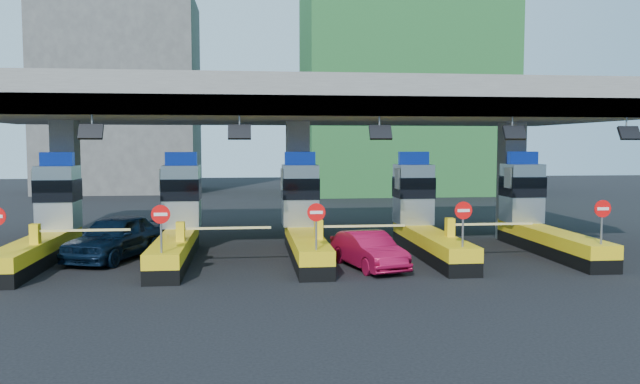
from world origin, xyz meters
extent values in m
plane|color=black|center=(0.00, 0.00, 0.00)|extent=(120.00, 120.00, 0.00)
cube|color=slate|center=(0.00, 3.00, 6.25)|extent=(28.00, 12.00, 1.50)
cube|color=#4C4C49|center=(0.00, -2.70, 5.85)|extent=(28.00, 0.60, 0.70)
cube|color=slate|center=(-10.00, 3.00, 2.75)|extent=(1.00, 1.00, 5.50)
cube|color=slate|center=(0.00, 3.00, 2.75)|extent=(1.00, 1.00, 5.50)
cube|color=slate|center=(10.00, 3.00, 2.75)|extent=(1.00, 1.00, 5.50)
cylinder|color=slate|center=(-7.50, -2.70, 5.25)|extent=(0.06, 0.06, 0.50)
cube|color=black|center=(-7.50, -2.90, 4.90)|extent=(0.80, 0.38, 0.54)
cylinder|color=slate|center=(-2.50, -2.70, 5.25)|extent=(0.06, 0.06, 0.50)
cube|color=black|center=(-2.50, -2.90, 4.90)|extent=(0.80, 0.38, 0.54)
cylinder|color=slate|center=(2.50, -2.70, 5.25)|extent=(0.06, 0.06, 0.50)
cube|color=black|center=(2.50, -2.90, 4.90)|extent=(0.80, 0.38, 0.54)
cylinder|color=slate|center=(7.50, -2.70, 5.25)|extent=(0.06, 0.06, 0.50)
cube|color=black|center=(7.50, -2.90, 4.90)|extent=(0.80, 0.38, 0.54)
cylinder|color=slate|center=(12.00, -2.70, 5.25)|extent=(0.06, 0.06, 0.50)
cube|color=black|center=(12.00, -2.90, 4.90)|extent=(0.80, 0.38, 0.54)
cube|color=black|center=(-10.00, -1.00, 0.25)|extent=(1.20, 8.00, 0.50)
cube|color=#E5B70C|center=(-10.00, -1.00, 0.75)|extent=(1.20, 8.00, 0.50)
cube|color=#9EA3A8|center=(-10.00, 1.80, 2.30)|extent=(1.50, 1.50, 2.60)
cube|color=black|center=(-10.00, 1.78, 2.60)|extent=(1.56, 1.56, 0.90)
cube|color=#0C2DBF|center=(-10.00, 1.80, 3.88)|extent=(1.30, 0.35, 0.55)
cube|color=white|center=(-10.80, 1.50, 3.00)|extent=(0.06, 0.70, 0.90)
cube|color=#E5B70C|center=(-9.65, -2.20, 1.35)|extent=(0.30, 0.35, 0.70)
cube|color=white|center=(-8.00, -2.20, 1.45)|extent=(3.20, 0.08, 0.08)
cube|color=black|center=(-5.00, -1.00, 0.25)|extent=(1.20, 8.00, 0.50)
cube|color=#E5B70C|center=(-5.00, -1.00, 0.75)|extent=(1.20, 8.00, 0.50)
cube|color=#9EA3A8|center=(-5.00, 1.80, 2.30)|extent=(1.50, 1.50, 2.60)
cube|color=black|center=(-5.00, 1.78, 2.60)|extent=(1.56, 1.56, 0.90)
cube|color=#0C2DBF|center=(-5.00, 1.80, 3.88)|extent=(1.30, 0.35, 0.55)
cube|color=white|center=(-5.80, 1.50, 3.00)|extent=(0.06, 0.70, 0.90)
cylinder|color=slate|center=(-5.00, -4.60, 1.65)|extent=(0.07, 0.07, 1.30)
cylinder|color=red|center=(-5.00, -4.63, 2.25)|extent=(0.60, 0.04, 0.60)
cube|color=white|center=(-5.00, -4.65, 2.25)|extent=(0.42, 0.02, 0.10)
cube|color=#E5B70C|center=(-4.65, -2.20, 1.35)|extent=(0.30, 0.35, 0.70)
cube|color=white|center=(-3.00, -2.20, 1.45)|extent=(3.20, 0.08, 0.08)
cube|color=black|center=(0.00, -1.00, 0.25)|extent=(1.20, 8.00, 0.50)
cube|color=#E5B70C|center=(0.00, -1.00, 0.75)|extent=(1.20, 8.00, 0.50)
cube|color=#9EA3A8|center=(0.00, 1.80, 2.30)|extent=(1.50, 1.50, 2.60)
cube|color=black|center=(0.00, 1.78, 2.60)|extent=(1.56, 1.56, 0.90)
cube|color=#0C2DBF|center=(0.00, 1.80, 3.88)|extent=(1.30, 0.35, 0.55)
cube|color=white|center=(-0.80, 1.50, 3.00)|extent=(0.06, 0.70, 0.90)
cylinder|color=slate|center=(0.00, -4.60, 1.65)|extent=(0.07, 0.07, 1.30)
cylinder|color=red|center=(0.00, -4.63, 2.25)|extent=(0.60, 0.04, 0.60)
cube|color=white|center=(0.00, -4.65, 2.25)|extent=(0.42, 0.02, 0.10)
cube|color=#E5B70C|center=(0.35, -2.20, 1.35)|extent=(0.30, 0.35, 0.70)
cube|color=white|center=(2.00, -2.20, 1.45)|extent=(3.20, 0.08, 0.08)
cube|color=black|center=(5.00, -1.00, 0.25)|extent=(1.20, 8.00, 0.50)
cube|color=#E5B70C|center=(5.00, -1.00, 0.75)|extent=(1.20, 8.00, 0.50)
cube|color=#9EA3A8|center=(5.00, 1.80, 2.30)|extent=(1.50, 1.50, 2.60)
cube|color=black|center=(5.00, 1.78, 2.60)|extent=(1.56, 1.56, 0.90)
cube|color=#0C2DBF|center=(5.00, 1.80, 3.88)|extent=(1.30, 0.35, 0.55)
cube|color=white|center=(4.20, 1.50, 3.00)|extent=(0.06, 0.70, 0.90)
cylinder|color=slate|center=(5.00, -4.60, 1.65)|extent=(0.07, 0.07, 1.30)
cylinder|color=red|center=(5.00, -4.63, 2.25)|extent=(0.60, 0.04, 0.60)
cube|color=white|center=(5.00, -4.65, 2.25)|extent=(0.42, 0.02, 0.10)
cube|color=#E5B70C|center=(5.35, -2.20, 1.35)|extent=(0.30, 0.35, 0.70)
cube|color=white|center=(7.00, -2.20, 1.45)|extent=(3.20, 0.08, 0.08)
cube|color=black|center=(10.00, -1.00, 0.25)|extent=(1.20, 8.00, 0.50)
cube|color=#E5B70C|center=(10.00, -1.00, 0.75)|extent=(1.20, 8.00, 0.50)
cube|color=#9EA3A8|center=(10.00, 1.80, 2.30)|extent=(1.50, 1.50, 2.60)
cube|color=black|center=(10.00, 1.78, 2.60)|extent=(1.56, 1.56, 0.90)
cube|color=#0C2DBF|center=(10.00, 1.80, 3.88)|extent=(1.30, 0.35, 0.55)
cube|color=white|center=(9.20, 1.50, 3.00)|extent=(0.06, 0.70, 0.90)
cylinder|color=slate|center=(10.00, -4.60, 1.65)|extent=(0.07, 0.07, 1.30)
cylinder|color=red|center=(10.00, -4.63, 2.25)|extent=(0.60, 0.04, 0.60)
cube|color=white|center=(10.00, -4.65, 2.25)|extent=(0.42, 0.02, 0.10)
cube|color=#E5B70C|center=(10.35, -2.20, 1.35)|extent=(0.30, 0.35, 0.70)
cube|color=white|center=(12.00, -2.20, 1.45)|extent=(3.20, 0.08, 0.08)
cube|color=#1E5926|center=(12.00, 32.00, 14.00)|extent=(18.00, 12.00, 28.00)
cube|color=#4C4C49|center=(-14.00, 36.00, 9.00)|extent=(14.00, 10.00, 18.00)
imported|color=black|center=(-7.39, 0.03, 0.87)|extent=(3.67, 5.50, 1.74)
imported|color=maroon|center=(2.09, -2.89, 0.66)|extent=(2.40, 4.24, 1.32)
camera|label=1|loc=(-2.23, -24.84, 4.48)|focal=35.00mm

